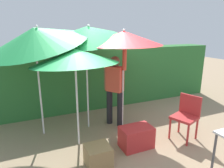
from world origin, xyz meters
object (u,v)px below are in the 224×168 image
at_px(chair_plastic, 186,114).
at_px(crate_cardboard, 98,156).
at_px(person_vendor, 115,86).
at_px(umbrella_rainbow, 75,56).
at_px(cooler_box, 136,137).
at_px(umbrella_yellow, 36,36).
at_px(umbrella_orange, 124,38).
at_px(umbrella_navy, 87,33).

relative_size(chair_plastic, crate_cardboard, 2.23).
bearing_deg(crate_cardboard, person_vendor, 55.40).
height_order(umbrella_rainbow, cooler_box, umbrella_rainbow).
xyz_separation_m(chair_plastic, cooler_box, (-1.09, 0.09, -0.31)).
bearing_deg(umbrella_yellow, chair_plastic, -25.89).
distance_m(umbrella_yellow, cooler_box, 2.66).
relative_size(umbrella_orange, person_vendor, 1.16).
xyz_separation_m(umbrella_rainbow, person_vendor, (0.99, 0.50, -0.77)).
distance_m(umbrella_navy, person_vendor, 1.29).
bearing_deg(umbrella_yellow, person_vendor, -5.84).
distance_m(umbrella_rainbow, umbrella_yellow, 0.92).
relative_size(umbrella_yellow, cooler_box, 4.28).
xyz_separation_m(umbrella_orange, chair_plastic, (0.95, -0.95, -1.47)).
xyz_separation_m(umbrella_orange, cooler_box, (-0.13, -0.86, -1.78)).
xyz_separation_m(umbrella_navy, crate_cardboard, (-0.28, -1.35, -1.92)).
xyz_separation_m(umbrella_rainbow, umbrella_yellow, (-0.56, 0.66, 0.32)).
bearing_deg(umbrella_orange, umbrella_rainbow, -162.99).
relative_size(umbrella_orange, umbrella_yellow, 0.85).
xyz_separation_m(umbrella_navy, cooler_box, (0.56, -1.14, -1.89)).
height_order(umbrella_yellow, crate_cardboard, umbrella_yellow).
distance_m(umbrella_orange, umbrella_yellow, 1.70).
relative_size(umbrella_navy, chair_plastic, 2.78).
height_order(person_vendor, cooler_box, person_vendor).
bearing_deg(chair_plastic, person_vendor, 133.94).
bearing_deg(crate_cardboard, cooler_box, 14.05).
height_order(umbrella_rainbow, chair_plastic, umbrella_rainbow).
height_order(cooler_box, crate_cardboard, cooler_box).
distance_m(umbrella_yellow, umbrella_navy, 0.98).
relative_size(umbrella_navy, cooler_box, 4.14).
distance_m(umbrella_rainbow, umbrella_navy, 0.84).
bearing_deg(person_vendor, umbrella_navy, 168.71).
bearing_deg(umbrella_yellow, umbrella_rainbow, -49.97).
height_order(umbrella_navy, chair_plastic, umbrella_navy).
xyz_separation_m(umbrella_navy, chair_plastic, (1.64, -1.23, -1.58)).
distance_m(umbrella_yellow, chair_plastic, 3.29).
height_order(umbrella_rainbow, umbrella_yellow, umbrella_yellow).
relative_size(umbrella_rainbow, person_vendor, 1.01).
bearing_deg(umbrella_rainbow, umbrella_orange, 17.01).
xyz_separation_m(umbrella_rainbow, chair_plastic, (2.07, -0.61, -1.20)).
distance_m(umbrella_navy, crate_cardboard, 2.36).
height_order(umbrella_navy, cooler_box, umbrella_navy).
bearing_deg(umbrella_navy, chair_plastic, -36.76).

